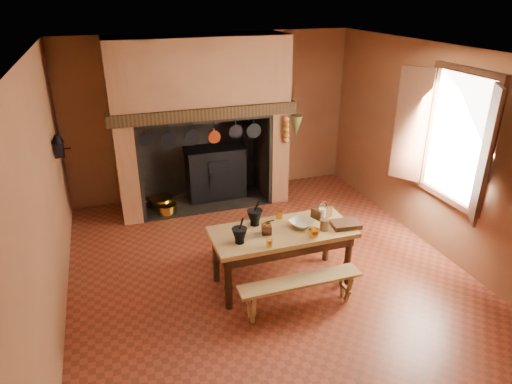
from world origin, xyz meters
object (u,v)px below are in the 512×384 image
(iron_range, at_px, (216,172))
(work_table, at_px, (282,239))
(coffee_grinder, at_px, (267,229))
(mixing_bowl, at_px, (302,223))
(wicker_basket, at_px, (322,212))
(bench_front, at_px, (300,287))

(iron_range, height_order, work_table, iron_range)
(coffee_grinder, height_order, mixing_bowl, coffee_grinder)
(coffee_grinder, xyz_separation_m, wicker_basket, (0.82, 0.19, 0.01))
(iron_range, xyz_separation_m, work_table, (0.13, -2.80, 0.15))
(iron_range, bearing_deg, bench_front, -87.72)
(coffee_grinder, height_order, wicker_basket, wicker_basket)
(bench_front, distance_m, mixing_bowl, 0.81)
(iron_range, relative_size, work_table, 0.92)
(work_table, height_order, coffee_grinder, coffee_grinder)
(iron_range, relative_size, wicker_basket, 5.94)
(work_table, xyz_separation_m, bench_front, (0.00, -0.58, -0.33))
(work_table, height_order, mixing_bowl, mixing_bowl)
(mixing_bowl, bearing_deg, bench_front, -113.72)
(bench_front, height_order, mixing_bowl, mixing_bowl)
(coffee_grinder, bearing_deg, bench_front, -56.07)
(work_table, distance_m, wicker_basket, 0.66)
(mixing_bowl, bearing_deg, iron_range, 98.08)
(iron_range, xyz_separation_m, wicker_basket, (0.74, -2.63, 0.34))
(coffee_grinder, distance_m, wicker_basket, 0.84)
(iron_range, bearing_deg, coffee_grinder, -91.56)
(iron_range, xyz_separation_m, mixing_bowl, (0.40, -2.78, 0.31))
(coffee_grinder, bearing_deg, wicker_basket, 26.03)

